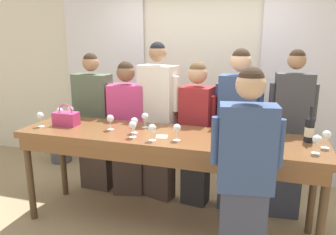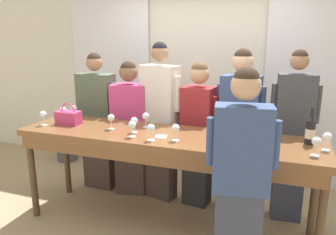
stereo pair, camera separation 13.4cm
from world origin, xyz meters
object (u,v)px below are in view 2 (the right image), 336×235
object	(u,v)px
wine_glass_front_mid	(176,129)
host_pouring	(240,179)
wine_glass_front_left	(316,142)
wine_glass_by_bottle	(63,110)
guest_olive_jacket	(97,121)
wine_glass_front_right	(327,137)
tasting_bar	(165,144)
handbag	(69,117)
wine_glass_center_left	(74,109)
wine_glass_by_handbag	(236,123)
guest_navy_coat	(239,130)
potted_plant	(66,140)
wine_bottle	(310,130)
wine_glass_back_mid	(43,115)
wine_glass_back_right	(146,117)
guest_striped_shirt	(198,133)
wine_glass_center_right	(111,118)
wine_glass_back_left	(134,121)
guest_beige_cap	(292,136)
guest_cream_sweater	(160,121)
wine_glass_center_mid	(151,129)
wine_glass_near_host	(132,125)
guest_pink_top	(130,128)

from	to	relation	value
wine_glass_front_mid	host_pouring	world-z (taller)	host_pouring
wine_glass_front_left	host_pouring	xyz separation A→B (m)	(-0.53, -0.45, -0.20)
wine_glass_by_bottle	guest_olive_jacket	world-z (taller)	guest_olive_jacket
wine_glass_front_right	tasting_bar	bearing A→B (deg)	-178.42
wine_glass_front_left	host_pouring	world-z (taller)	host_pouring
handbag	wine_glass_center_left	distance (m)	0.25
wine_glass_front_mid	guest_olive_jacket	world-z (taller)	guest_olive_jacket
wine_glass_front_mid	wine_glass_by_handbag	bearing A→B (deg)	36.79
wine_glass_by_handbag	guest_navy_coat	world-z (taller)	guest_navy_coat
wine_glass_center_left	wine_glass_by_handbag	size ratio (longest dim) A/B	1.00
wine_glass_front_right	wine_glass_front_mid	bearing A→B (deg)	-172.12
handbag	host_pouring	bearing A→B (deg)	-17.41
wine_glass_by_bottle	potted_plant	distance (m)	1.59
wine_bottle	wine_glass_back_mid	distance (m)	2.66
wine_glass_by_bottle	guest_olive_jacket	size ratio (longest dim) A/B	0.09
guest_olive_jacket	wine_glass_front_mid	bearing A→B (deg)	-29.91
wine_glass_back_right	guest_striped_shirt	size ratio (longest dim) A/B	0.09
host_pouring	wine_glass_center_right	bearing A→B (deg)	157.28
wine_glass_back_mid	wine_glass_back_right	distance (m)	1.10
tasting_bar	wine_glass_by_handbag	world-z (taller)	wine_glass_by_handbag
wine_glass_back_left	guest_olive_jacket	xyz separation A→B (m)	(-0.81, 0.63, -0.23)
wine_glass_by_handbag	guest_olive_jacket	size ratio (longest dim) A/B	0.09
handbag	potted_plant	size ratio (longest dim) A/B	0.40
wine_glass_back_left	wine_glass_by_handbag	bearing A→B (deg)	15.34
wine_glass_front_right	guest_beige_cap	bearing A→B (deg)	114.25
handbag	wine_glass_back_mid	size ratio (longest dim) A/B	1.65
wine_glass_front_mid	potted_plant	bearing A→B (deg)	148.75
wine_glass_front_left	wine_glass_center_left	size ratio (longest dim) A/B	1.00
wine_glass_front_left	wine_glass_front_right	xyz separation A→B (m)	(0.09, 0.17, -0.00)
guest_striped_shirt	handbag	bearing A→B (deg)	-156.14
wine_bottle	wine_glass_front_mid	size ratio (longest dim) A/B	2.12
wine_glass_by_handbag	host_pouring	size ratio (longest dim) A/B	0.09
wine_glass_center_right	guest_olive_jacket	size ratio (longest dim) A/B	0.09
wine_glass_back_mid	guest_olive_jacket	world-z (taller)	guest_olive_jacket
wine_glass_center_right	guest_cream_sweater	world-z (taller)	guest_cream_sweater
wine_glass_back_right	wine_glass_center_mid	bearing A→B (deg)	-60.58
wine_glass_center_left	guest_olive_jacket	xyz separation A→B (m)	(0.09, 0.35, -0.23)
handbag	wine_glass_near_host	size ratio (longest dim) A/B	1.65
wine_glass_center_left	guest_navy_coat	world-z (taller)	guest_navy_coat
wine_bottle	handbag	xyz separation A→B (m)	(-2.42, -0.15, -0.05)
wine_glass_back_left	guest_cream_sweater	distance (m)	0.65
wine_glass_back_mid	tasting_bar	bearing A→B (deg)	4.64
guest_navy_coat	potted_plant	size ratio (longest dim) A/B	2.78
handbag	guest_pink_top	world-z (taller)	guest_pink_top
wine_glass_front_left	guest_olive_jacket	distance (m)	2.57
wine_glass_back_left	wine_glass_near_host	distance (m)	0.14
wine_glass_front_mid	guest_cream_sweater	size ratio (longest dim) A/B	0.08
wine_glass_center_right	host_pouring	xyz separation A→B (m)	(1.39, -0.58, -0.20)
wine_glass_by_bottle	guest_olive_jacket	bearing A→B (deg)	71.30
wine_glass_back_right	wine_glass_by_bottle	bearing A→B (deg)	-177.29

